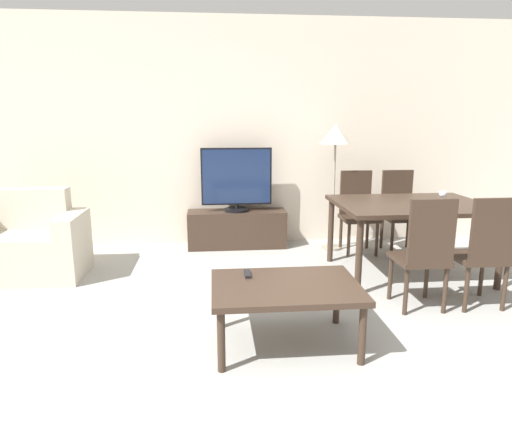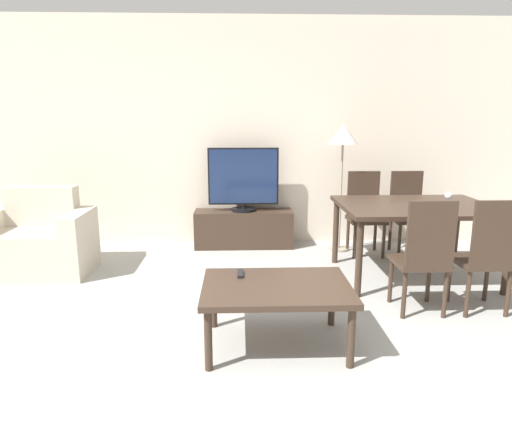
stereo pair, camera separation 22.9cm
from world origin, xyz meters
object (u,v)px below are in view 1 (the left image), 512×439
Objects in this scene: tv at (236,180)px; remote_primary at (247,274)px; dining_chair_near at (424,251)px; wine_glass_left at (443,195)px; coffee_table at (286,291)px; dining_chair_near_right at (484,249)px; armchair at (28,246)px; dining_table at (410,210)px; tv_stand at (237,229)px; dining_chair_far_left at (357,209)px; dining_chair_far at (399,208)px; floor_lamp at (336,141)px.

tv is 2.32m from remote_primary.
dining_chair_near is 6.42× the size of wine_glass_left.
remote_primary is 2.17m from wine_glass_left.
coffee_table is 1.76m from dining_chair_near_right.
armchair is 0.74× the size of dining_table.
coffee_table is at bearing -85.46° from tv_stand.
dining_chair_near is at bearing 180.00° from dining_chair_near_right.
dining_chair_far_left is at bearing 90.00° from dining_chair_near.
tv is 2.47m from dining_chair_near.
dining_chair_far is (1.89, -0.30, -0.32)m from tv.
coffee_table is (0.20, -2.49, 0.17)m from tv_stand.
dining_chair_near_right is at bearing -46.86° from tv.
dining_chair_far reaches higher than wine_glass_left.
tv reaches higher than dining_chair_near.
tv_stand is 1.25× the size of dining_chair_far.
dining_table is 0.91m from dining_chair_near.
dining_chair_far is 1.00× the size of dining_chair_far_left.
dining_chair_far_left is at bearing 115.04° from wine_glass_left.
floor_lamp is at bearing -9.35° from tv.
dining_table is at bearing 33.80° from remote_primary.
dining_chair_far_left is 6.25× the size of remote_primary.
dining_chair_near_right reaches higher than dining_table.
floor_lamp is at bearing 123.02° from wine_glass_left.
remote_primary is at bearing -153.27° from wine_glass_left.
tv is at bearing -90.00° from tv_stand.
tv_stand is 1.25× the size of dining_chair_near_right.
dining_chair_near_right is 6.42× the size of wine_glass_left.
remote_primary is at bearing -146.20° from dining_table.
dining_chair_far and dining_chair_far_left have the same top height.
tv_stand is 2.50m from coffee_table.
dining_chair_near is (1.39, -2.02, 0.28)m from tv_stand.
tv reaches higher than dining_chair_near_right.
floor_lamp reaches higher than dining_chair_near_right.
dining_table is (1.44, 1.33, 0.27)m from coffee_table.
wine_glass_left reaches higher than dining_table.
remote_primary is (-0.05, -2.29, 0.23)m from tv_stand.
dining_chair_near_right is (3.99, -1.16, 0.19)m from armchair.
dining_chair_far is 6.42× the size of wine_glass_left.
tv is 0.57× the size of floor_lamp.
dining_chair_near_right is at bearing -73.74° from dining_table.
dining_table is 0.91m from dining_chair_near_right.
dining_chair_near_right is 2.13m from floor_lamp.
dining_chair_far is (3.99, 0.56, 0.19)m from armchair.
floor_lamp is at bearing 156.94° from dining_chair_far_left.
tv is 2.53m from coffee_table.
dining_chair_near is (1.39, -2.02, -0.32)m from tv.
dining_chair_near is 1.00× the size of dining_chair_far.
armchair is 1.13× the size of dining_chair_near.
wine_glass_left is (-0.02, -1.03, 0.33)m from dining_chair_far.
dining_chair_far_left is at bearing 180.00° from dining_chair_far.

